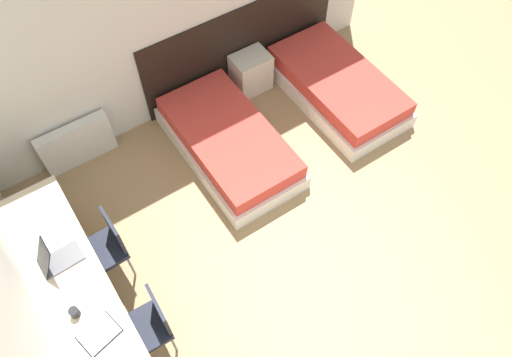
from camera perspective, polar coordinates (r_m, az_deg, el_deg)
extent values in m
cube|color=silver|center=(5.56, -10.75, 17.55)|extent=(5.61, 0.05, 2.70)
cube|color=silver|center=(4.10, -26.99, -10.87)|extent=(0.05, 4.90, 2.70)
cube|color=black|center=(6.37, -1.69, 14.99)|extent=(2.69, 0.03, 1.10)
cube|color=silver|center=(5.86, -3.09, 3.59)|extent=(0.99, 1.85, 0.21)
cube|color=#CC3D33|center=(5.70, -3.18, 4.82)|extent=(0.91, 1.77, 0.20)
cube|color=silver|center=(6.50, 9.12, 9.82)|extent=(0.99, 1.85, 0.21)
cube|color=#CC3D33|center=(6.36, 9.37, 11.06)|extent=(0.91, 1.77, 0.20)
cube|color=beige|center=(6.44, -0.60, 12.04)|extent=(0.46, 0.35, 0.52)
cube|color=silver|center=(6.00, -19.76, 3.75)|extent=(0.83, 0.12, 0.57)
cube|color=beige|center=(4.57, -19.84, -12.89)|extent=(0.61, 2.60, 0.04)
cube|color=beige|center=(5.56, -23.63, -3.43)|extent=(0.55, 0.04, 0.69)
cube|color=black|center=(5.00, -17.23, -8.02)|extent=(0.41, 0.41, 0.05)
cube|color=black|center=(4.81, -15.96, -5.77)|extent=(0.04, 0.36, 0.40)
cylinder|color=slate|center=(5.13, -17.46, -11.52)|extent=(0.02, 0.02, 0.42)
cylinder|color=slate|center=(5.29, -19.00, -8.60)|extent=(0.02, 0.02, 0.42)
cylinder|color=slate|center=(5.12, -14.08, -9.67)|extent=(0.02, 0.02, 0.42)
cylinder|color=slate|center=(5.29, -15.74, -6.82)|extent=(0.02, 0.02, 0.42)
cube|color=black|center=(4.62, -12.69, -16.51)|extent=(0.42, 0.42, 0.05)
cube|color=black|center=(4.40, -11.02, -14.57)|extent=(0.05, 0.36, 0.40)
cylinder|color=slate|center=(4.91, -14.86, -16.50)|extent=(0.02, 0.02, 0.42)
cylinder|color=slate|center=(4.78, -9.36, -18.15)|extent=(0.02, 0.02, 0.42)
cylinder|color=slate|center=(4.90, -11.15, -14.75)|extent=(0.02, 0.02, 0.42)
cube|color=slate|center=(4.74, -21.32, -8.64)|extent=(0.37, 0.23, 0.02)
cube|color=black|center=(4.60, -23.12, -8.35)|extent=(0.17, 0.22, 0.33)
cube|color=black|center=(4.39, -17.47, -16.59)|extent=(0.35, 0.30, 0.01)
cube|color=white|center=(4.38, -17.50, -16.55)|extent=(0.33, 0.28, 0.01)
cylinder|color=black|center=(4.47, -20.04, -14.18)|extent=(0.08, 0.08, 0.09)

